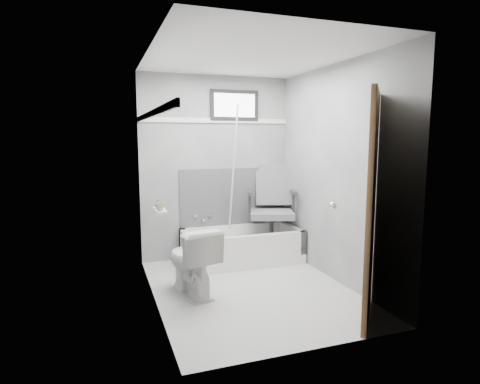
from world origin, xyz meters
name	(u,v)px	position (x,y,z in m)	size (l,w,h in m)	color
floor	(251,289)	(0.00, 0.00, 0.00)	(2.60, 2.60, 0.00)	silver
ceiling	(252,56)	(0.00, 0.00, 2.40)	(2.60, 2.60, 0.00)	silver
wall_back	(216,168)	(0.00, 1.30, 1.20)	(2.00, 0.02, 2.40)	slate
wall_front	(316,194)	(0.00, -1.30, 1.20)	(2.00, 0.02, 2.40)	slate
wall_left	(152,181)	(-1.00, 0.00, 1.20)	(0.02, 2.60, 2.40)	slate
wall_right	(336,174)	(1.00, 0.00, 1.20)	(0.02, 2.60, 2.40)	slate
bathtub	(242,246)	(0.23, 0.93, 0.21)	(1.50, 0.70, 0.42)	white
office_chair	(271,207)	(0.65, 0.95, 0.69)	(0.65, 0.65, 1.13)	slate
toilet	(191,261)	(-0.62, 0.09, 0.35)	(0.40, 0.72, 0.70)	white
door	(420,212)	(0.98, -1.28, 1.00)	(0.78, 0.78, 2.00)	#512F1E
window	(234,105)	(0.25, 1.29, 2.02)	(0.66, 0.04, 0.40)	black
backerboard	(234,197)	(0.25, 1.29, 0.80)	(1.50, 0.02, 0.78)	#4C4C4F
trim_back	(216,121)	(0.00, 1.29, 1.82)	(2.00, 0.02, 0.06)	white
trim_left	(152,114)	(-0.99, 0.00, 1.82)	(0.02, 2.60, 0.06)	white
pole	(233,181)	(0.15, 1.06, 1.05)	(0.02, 0.02, 1.95)	silver
shelf	(160,211)	(-0.93, 0.05, 0.90)	(0.10, 0.32, 0.03)	silver
soap_bottle_a	(160,205)	(-0.94, -0.03, 0.97)	(0.04, 0.04, 0.10)	#A18A50
soap_bottle_b	(158,204)	(-0.94, 0.11, 0.96)	(0.07, 0.07, 0.09)	slate
faucet	(203,217)	(-0.20, 1.27, 0.55)	(0.26, 0.10, 0.16)	silver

